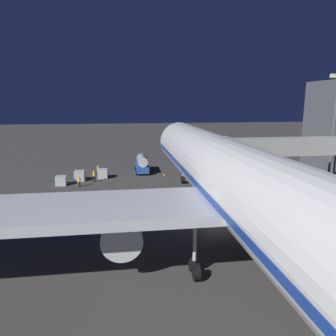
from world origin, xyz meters
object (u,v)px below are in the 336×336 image
at_px(airliner_at_gate, 257,196).
at_px(apron_floodlight_mast, 335,118).
at_px(jet_bridge, 264,147).
at_px(ground_crew_by_tug, 94,176).
at_px(traffic_cone_nose_port, 189,174).
at_px(ground_crew_by_belt_loader, 98,170).
at_px(ground_crew_under_port_wing, 79,181).
at_px(baggage_container_mid_row, 61,181).
at_px(traffic_cone_nose_starboard, 164,174).
at_px(fuel_tanker, 142,163).
at_px(baggage_container_near_belt, 103,174).
at_px(baggage_container_far_row, 80,176).

xyz_separation_m(airliner_at_gate, apron_floodlight_mast, (-25.50, -28.04, 3.78)).
relative_size(jet_bridge, ground_crew_by_tug, 10.90).
relative_size(airliner_at_gate, traffic_cone_nose_port, 124.86).
xyz_separation_m(ground_crew_by_belt_loader, ground_crew_under_port_wing, (2.23, 7.81, -0.04)).
bearing_deg(baggage_container_mid_row, traffic_cone_nose_starboard, -166.87).
xyz_separation_m(baggage_container_mid_row, ground_crew_by_belt_loader, (-5.11, -6.30, 0.22)).
height_order(ground_crew_under_port_wing, traffic_cone_nose_starboard, ground_crew_under_port_wing).
distance_m(fuel_tanker, baggage_container_mid_row, 14.81).
bearing_deg(traffic_cone_nose_starboard, ground_crew_by_tug, 11.89).
relative_size(baggage_container_near_belt, baggage_container_mid_row, 1.09).
bearing_deg(baggage_container_near_belt, jet_bridge, 156.78).
bearing_deg(baggage_container_far_row, ground_crew_by_tug, 155.13).
relative_size(baggage_container_near_belt, baggage_container_far_row, 0.95).
bearing_deg(ground_crew_by_belt_loader, baggage_container_near_belt, 109.76).
height_order(airliner_at_gate, ground_crew_by_tug, airliner_at_gate).
distance_m(jet_bridge, fuel_tanker, 22.03).
distance_m(baggage_container_near_belt, ground_crew_under_port_wing, 6.11).
bearing_deg(traffic_cone_nose_port, fuel_tanker, -23.05).
bearing_deg(apron_floodlight_mast, fuel_tanker, -14.39).
height_order(baggage_container_near_belt, ground_crew_under_port_wing, ground_crew_under_port_wing).
height_order(ground_crew_by_tug, traffic_cone_nose_port, ground_crew_by_tug).
relative_size(baggage_container_mid_row, ground_crew_by_belt_loader, 0.92).
bearing_deg(ground_crew_under_port_wing, ground_crew_by_belt_loader, -105.92).
xyz_separation_m(baggage_container_mid_row, traffic_cone_nose_port, (-20.89, -3.85, -0.43)).
xyz_separation_m(baggage_container_mid_row, ground_crew_by_tug, (-4.83, -1.39, 0.31)).
bearing_deg(jet_bridge, fuel_tanker, -39.22).
distance_m(ground_crew_under_port_wing, traffic_cone_nose_starboard, 14.63).
bearing_deg(ground_crew_by_belt_loader, baggage_container_mid_row, 50.95).
bearing_deg(ground_crew_by_tug, baggage_container_mid_row, 16.09).
xyz_separation_m(baggage_container_far_row, traffic_cone_nose_starboard, (-14.05, -1.35, -0.54)).
relative_size(baggage_container_mid_row, traffic_cone_nose_starboard, 2.84).
distance_m(airliner_at_gate, ground_crew_under_port_wing, 31.98).
height_order(fuel_tanker, ground_crew_by_belt_loader, fuel_tanker).
bearing_deg(traffic_cone_nose_port, ground_crew_under_port_wing, 16.55).
distance_m(ground_crew_under_port_wing, ground_crew_by_tug, 3.49).
distance_m(fuel_tanker, traffic_cone_nose_port, 8.82).
bearing_deg(ground_crew_under_port_wing, apron_floodlight_mast, -178.99).
distance_m(airliner_at_gate, baggage_container_mid_row, 34.77).
relative_size(fuel_tanker, traffic_cone_nose_port, 10.43).
distance_m(ground_crew_by_tug, traffic_cone_nose_starboard, 11.94).
distance_m(apron_floodlight_mast, traffic_cone_nose_starboard, 29.68).
relative_size(apron_floodlight_mast, fuel_tanker, 2.95).
distance_m(apron_floodlight_mast, baggage_container_mid_row, 45.14).
xyz_separation_m(baggage_container_mid_row, traffic_cone_nose_starboard, (-16.49, -3.85, -0.43)).
height_order(airliner_at_gate, ground_crew_under_port_wing, airliner_at_gate).
height_order(airliner_at_gate, ground_crew_by_belt_loader, airliner_at_gate).
distance_m(ground_crew_under_port_wing, traffic_cone_nose_port, 18.79).
height_order(fuel_tanker, ground_crew_by_tug, fuel_tanker).
distance_m(fuel_tanker, ground_crew_by_tug, 9.98).
relative_size(airliner_at_gate, traffic_cone_nose_starboard, 124.86).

